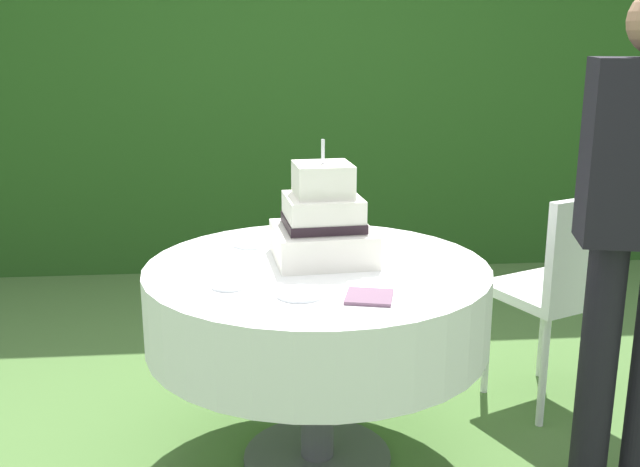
{
  "coord_description": "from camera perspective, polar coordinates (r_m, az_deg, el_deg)",
  "views": [
    {
      "loc": [
        -0.2,
        -2.34,
        1.46
      ],
      "look_at": [
        0.01,
        0.03,
        0.82
      ],
      "focal_mm": 41.73,
      "sensor_mm": 36.0,
      "label": 1
    }
  ],
  "objects": [
    {
      "name": "ground_plane",
      "position": [
        2.77,
        -0.21,
        -16.88
      ],
      "size": [
        20.0,
        20.0,
        0.0
      ],
      "primitive_type": "plane",
      "color": "#476B33"
    },
    {
      "name": "foliage_hedge",
      "position": [
        4.93,
        -2.87,
        11.01
      ],
      "size": [
        6.76,
        0.7,
        2.25
      ],
      "primitive_type": "cube",
      "color": "#234C19",
      "rests_on": "ground_plane"
    },
    {
      "name": "cake_table",
      "position": [
        2.51,
        -0.22,
        -5.43
      ],
      "size": [
        1.15,
        1.15,
        0.72
      ],
      "color": "#4C4C51",
      "rests_on": "ground_plane"
    },
    {
      "name": "wedding_cake",
      "position": [
        2.5,
        0.29,
        0.83
      ],
      "size": [
        0.35,
        0.36,
        0.41
      ],
      "color": "white",
      "rests_on": "cake_table"
    },
    {
      "name": "serving_plate_near",
      "position": [
        2.72,
        -5.26,
        -0.74
      ],
      "size": [
        0.14,
        0.14,
        0.01
      ],
      "primitive_type": "cylinder",
      "color": "white",
      "rests_on": "cake_table"
    },
    {
      "name": "serving_plate_far",
      "position": [
        2.18,
        -1.53,
        -4.63
      ],
      "size": [
        0.14,
        0.14,
        0.01
      ],
      "primitive_type": "cylinder",
      "color": "white",
      "rests_on": "cake_table"
    },
    {
      "name": "serving_plate_left",
      "position": [
        2.27,
        -7.0,
        -3.97
      ],
      "size": [
        0.1,
        0.1,
        0.01
      ],
      "primitive_type": "cylinder",
      "color": "white",
      "rests_on": "cake_table"
    },
    {
      "name": "napkin_stack",
      "position": [
        2.16,
        3.79,
        -4.87
      ],
      "size": [
        0.16,
        0.16,
        0.01
      ],
      "primitive_type": "cube",
      "rotation": [
        0.0,
        0.0,
        -0.25
      ],
      "color": "#6B4C60",
      "rests_on": "cake_table"
    },
    {
      "name": "garden_chair",
      "position": [
        3.04,
        18.25,
        -3.45
      ],
      "size": [
        0.53,
        0.53,
        0.89
      ],
      "color": "white",
      "rests_on": "ground_plane"
    }
  ]
}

